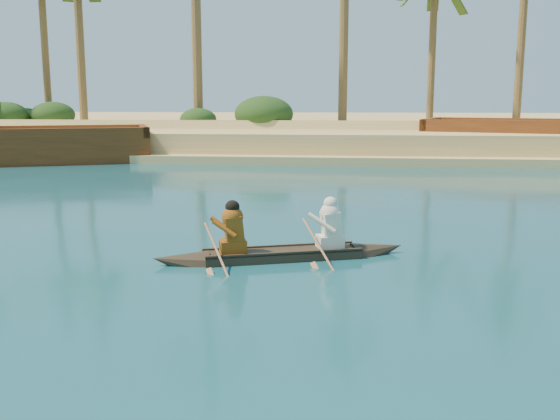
# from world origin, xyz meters

# --- Properties ---
(sandy_embankment) EXTENTS (150.00, 51.00, 1.50)m
(sandy_embankment) POSITION_xyz_m (0.00, 46.89, 0.53)
(sandy_embankment) COLOR #E0C57E
(sandy_embankment) RESTS_ON ground
(palm_grove) EXTENTS (110.00, 14.00, 16.00)m
(palm_grove) POSITION_xyz_m (0.00, 35.00, 8.00)
(palm_grove) COLOR #38571E
(palm_grove) RESTS_ON ground
(shrub_cluster) EXTENTS (100.00, 6.00, 2.40)m
(shrub_cluster) POSITION_xyz_m (0.00, 31.50, 1.20)
(shrub_cluster) COLOR #1D3D16
(shrub_cluster) RESTS_ON ground
(canoe) EXTENTS (4.60, 2.07, 1.28)m
(canoe) POSITION_xyz_m (-6.71, 5.75, 0.25)
(canoe) COLOR #30241A
(canoe) RESTS_ON ground
(barge_left) EXTENTS (12.05, 7.79, 1.91)m
(barge_left) POSITION_xyz_m (-20.47, 22.00, 0.67)
(barge_left) COLOR brown
(barge_left) RESTS_ON ground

